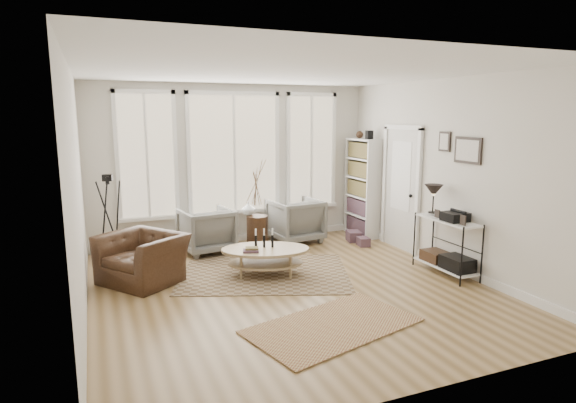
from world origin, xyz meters
name	(u,v)px	position (x,y,z in m)	size (l,w,h in m)	color
room	(292,185)	(0.02, 0.03, 1.43)	(5.50, 5.54, 2.90)	#9B7C50
bay_window	(234,156)	(0.00, 2.71, 1.61)	(4.14, 0.12, 2.24)	#D0B889
door	(401,186)	(2.57, 1.15, 1.12)	(0.09, 1.06, 2.22)	silver
bookcase	(362,187)	(2.44, 2.23, 0.96)	(0.31, 0.85, 2.06)	white
low_shelf	(446,240)	(2.38, -0.30, 0.51)	(0.38, 1.08, 1.30)	white
wall_art	(461,148)	(2.58, -0.27, 1.88)	(0.04, 0.88, 0.44)	black
rug_main	(265,273)	(-0.12, 0.73, 0.01)	(2.46, 1.85, 0.01)	brown
rug_runner	(333,325)	(-0.03, -1.30, 0.01)	(1.91, 1.06, 0.01)	brown
coffee_table	(265,254)	(-0.14, 0.66, 0.32)	(1.48, 1.18, 0.60)	tan
armchair_left	(206,230)	(-0.67, 2.19, 0.39)	(0.82, 0.85, 0.77)	gray
armchair_right	(295,220)	(1.03, 2.28, 0.41)	(0.87, 0.89, 0.81)	gray
side_table	(257,205)	(0.25, 2.18, 0.77)	(0.38, 0.38, 1.59)	#392417
vase	(248,208)	(0.13, 2.32, 0.69)	(0.23, 0.23, 0.24)	silver
accent_chair	(143,258)	(-1.85, 1.04, 0.35)	(0.93, 1.06, 0.69)	#392417
tripod_camera	(110,224)	(-2.22, 2.00, 0.67)	(0.51, 0.51, 1.45)	black
book_stack_near	(354,236)	(2.05, 1.85, 0.10)	(0.24, 0.30, 0.20)	brown
book_stack_far	(363,242)	(2.05, 1.50, 0.08)	(0.19, 0.24, 0.16)	brown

